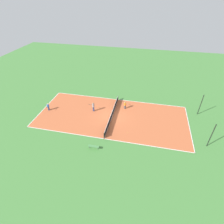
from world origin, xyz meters
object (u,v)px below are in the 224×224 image
(tennis_net, at_px, (112,114))
(bench, at_px, (94,146))
(tennis_ball_right_alley, at_px, (98,106))
(tennis_ball_midcourt, at_px, (157,141))
(player_near_blue, at_px, (48,106))
(fence_post_back_right, at_px, (211,136))
(player_center_orange, at_px, (125,105))
(fence_post_back_left, at_px, (201,105))
(player_baseline_gray, at_px, (93,106))
(tennis_ball_near_net, at_px, (128,132))

(tennis_net, height_order, bench, tennis_net)
(tennis_ball_right_alley, relative_size, tennis_ball_midcourt, 1.00)
(player_near_blue, relative_size, tennis_ball_midcourt, 19.93)
(tennis_net, relative_size, tennis_ball_midcourt, 157.28)
(fence_post_back_right, bearing_deg, bench, -75.87)
(tennis_net, xyz_separation_m, bench, (7.45, -0.89, -0.14))
(tennis_ball_right_alley, bearing_deg, player_center_orange, 94.77)
(tennis_net, bearing_deg, fence_post_back_left, 104.79)
(player_near_blue, bearing_deg, fence_post_back_right, 66.61)
(player_baseline_gray, bearing_deg, tennis_ball_near_net, 139.85)
(tennis_ball_near_net, bearing_deg, player_center_orange, -167.14)
(fence_post_back_right, bearing_deg, player_center_orange, -117.63)
(tennis_ball_midcourt, relative_size, fence_post_back_left, 0.02)
(tennis_ball_right_alley, xyz_separation_m, tennis_ball_near_net, (5.72, 6.22, 0.00))
(bench, relative_size, player_center_orange, 1.04)
(tennis_net, height_order, tennis_ball_right_alley, tennis_net)
(player_near_blue, bearing_deg, bench, 39.93)
(fence_post_back_right, bearing_deg, tennis_ball_right_alley, -109.42)
(tennis_net, distance_m, fence_post_back_right, 14.56)
(tennis_ball_right_alley, relative_size, tennis_ball_near_net, 1.00)
(player_baseline_gray, height_order, player_center_orange, player_baseline_gray)
(fence_post_back_left, bearing_deg, bench, -53.19)
(bench, relative_size, fence_post_back_right, 0.39)
(tennis_ball_right_alley, distance_m, fence_post_back_right, 18.24)
(tennis_net, distance_m, player_center_orange, 3.25)
(tennis_net, xyz_separation_m, tennis_ball_midcourt, (4.28, 7.32, -0.46))
(player_center_orange, bearing_deg, tennis_ball_right_alley, 58.11)
(fence_post_back_left, bearing_deg, player_baseline_gray, -80.60)
(tennis_ball_near_net, bearing_deg, tennis_ball_right_alley, -132.59)
(tennis_net, height_order, fence_post_back_right, fence_post_back_right)
(player_baseline_gray, distance_m, player_center_orange, 5.51)
(tennis_ball_right_alley, relative_size, fence_post_back_right, 0.02)
(player_baseline_gray, xyz_separation_m, player_center_orange, (-1.93, 5.16, -0.21))
(player_center_orange, distance_m, tennis_ball_near_net, 6.32)
(player_baseline_gray, xyz_separation_m, tennis_ball_midcourt, (5.09, 10.76, -0.97))
(player_baseline_gray, bearing_deg, tennis_ball_midcourt, 147.13)
(player_near_blue, distance_m, fence_post_back_right, 25.39)
(player_baseline_gray, height_order, tennis_ball_near_net, player_baseline_gray)
(tennis_net, bearing_deg, bench, -6.79)
(player_near_blue, xyz_separation_m, tennis_ball_midcourt, (3.69, 18.48, -0.73))
(tennis_net, relative_size, player_baseline_gray, 6.15)
(player_baseline_gray, xyz_separation_m, tennis_ball_near_net, (4.19, 6.56, -0.97))
(bench, relative_size, tennis_ball_near_net, 21.51)
(tennis_ball_midcourt, bearing_deg, bench, -68.88)
(tennis_ball_right_alley, xyz_separation_m, tennis_ball_midcourt, (6.61, 10.42, 0.00))
(player_center_orange, height_order, tennis_ball_midcourt, player_center_orange)
(bench, relative_size, fence_post_back_left, 0.39)
(player_center_orange, height_order, tennis_ball_near_net, player_center_orange)
(bench, distance_m, player_baseline_gray, 8.67)
(bench, xyz_separation_m, player_center_orange, (-10.19, 2.61, 0.43))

